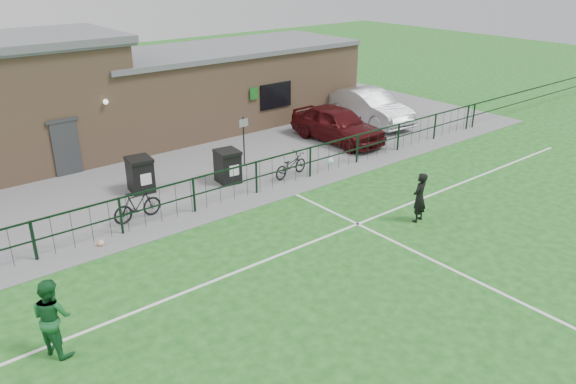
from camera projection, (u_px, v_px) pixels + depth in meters
ground at (418, 304)px, 13.56m from camera, size 90.00×90.00×0.00m
paving_strip at (159, 158)px, 23.22m from camera, size 34.00×13.00×0.02m
pitch_line_touch at (237, 202)px, 19.15m from camera, size 28.00×0.10×0.01m
pitch_line_mid at (309, 243)px, 16.43m from camera, size 28.00×0.10×0.01m
pitch_line_perp at (467, 276)px, 14.72m from camera, size 0.10×16.00×0.01m
perimeter_fence at (233, 184)px, 19.06m from camera, size 28.00×0.10×1.20m
wheelie_bin_left at (140, 176)px, 19.78m from camera, size 0.86×0.96×1.16m
wheelie_bin_right at (228, 167)px, 20.60m from camera, size 0.84×0.93×1.14m
sign_post at (244, 141)px, 22.03m from camera, size 0.07×0.07×2.00m
car_maroon at (337, 124)px, 25.03m from camera, size 2.05×4.75×1.60m
car_silver at (369, 107)px, 27.79m from camera, size 2.24×5.15×1.65m
bicycle_d at (137, 205)px, 17.65m from camera, size 1.67×0.56×0.99m
bicycle_e at (291, 165)px, 21.19m from camera, size 1.73×0.85×0.87m
goalkeeper_kick at (417, 196)px, 17.52m from camera, size 1.65×3.16×1.62m
outfield_player at (52, 317)px, 11.62m from camera, size 0.93×1.04×1.76m
ball_ground at (101, 243)px, 16.23m from camera, size 0.20×0.20×0.20m
clubhouse at (103, 96)px, 23.99m from camera, size 24.25×5.40×4.96m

